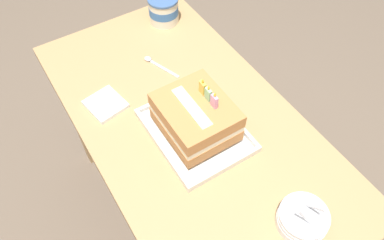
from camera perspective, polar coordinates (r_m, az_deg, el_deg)
name	(u,v)px	position (r m, az deg, el deg)	size (l,w,h in m)	color
ground_plane	(190,213)	(1.84, -0.36, -13.91)	(8.00, 8.00, 0.00)	#6B5B4C
dining_table	(189,140)	(1.30, -0.49, -3.04)	(1.19, 0.64, 0.73)	tan
foil_tray	(196,131)	(1.17, 0.54, -1.67)	(0.33, 0.26, 0.02)	silver
birthday_cake	(196,117)	(1.11, 0.58, 0.51)	(0.22, 0.19, 0.16)	#C38048
bowl_stack	(303,219)	(1.05, 16.37, -14.11)	(0.13, 0.13, 0.11)	white
ice_cream_tub	(164,10)	(1.53, -4.32, 16.31)	(0.12, 0.12, 0.10)	silver
serving_spoon_near_tray	(154,62)	(1.38, -5.83, 8.68)	(0.15, 0.07, 0.01)	silver
napkin_pile	(106,104)	(1.27, -12.93, 2.35)	(0.14, 0.13, 0.01)	white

